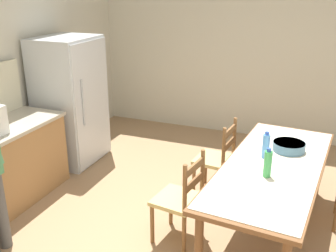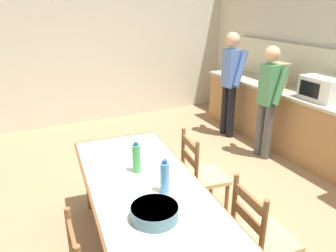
% 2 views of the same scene
% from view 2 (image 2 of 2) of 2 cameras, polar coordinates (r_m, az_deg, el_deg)
% --- Properties ---
extents(ground_plane, '(8.32, 8.32, 0.00)m').
position_cam_2_polar(ground_plane, '(3.64, 1.82, -14.22)').
color(ground_plane, '#9E7A56').
extents(wall_left, '(0.12, 5.20, 2.90)m').
position_cam_2_polar(wall_left, '(6.09, -12.86, 14.31)').
color(wall_left, beige).
rests_on(wall_left, ground).
extents(kitchen_counter, '(3.26, 0.66, 0.89)m').
position_cam_2_polar(kitchen_counter, '(5.26, 19.71, 1.36)').
color(kitchen_counter, '#9E7042').
rests_on(kitchen_counter, ground).
extents(counter_splashback, '(3.22, 0.03, 0.60)m').
position_cam_2_polar(counter_splashback, '(5.30, 23.11, 9.41)').
color(counter_splashback, beige).
rests_on(counter_splashback, kitchen_counter).
extents(microwave, '(0.50, 0.39, 0.30)m').
position_cam_2_polar(microwave, '(4.71, 25.37, 5.94)').
color(microwave, white).
rests_on(microwave, kitchen_counter).
extents(paper_bag, '(0.24, 0.16, 0.36)m').
position_cam_2_polar(paper_bag, '(5.20, 18.90, 8.41)').
color(paper_bag, tan).
rests_on(paper_bag, kitchen_counter).
extents(dining_table, '(2.27, 1.06, 0.75)m').
position_cam_2_polar(dining_table, '(2.61, -3.69, -12.01)').
color(dining_table, brown).
rests_on(dining_table, ground).
extents(bottle_near_centre, '(0.07, 0.07, 0.27)m').
position_cam_2_polar(bottle_near_centre, '(2.75, -5.51, -5.57)').
color(bottle_near_centre, green).
rests_on(bottle_near_centre, dining_table).
extents(bottle_off_centre, '(0.07, 0.07, 0.27)m').
position_cam_2_polar(bottle_off_centre, '(2.45, -0.57, -8.95)').
color(bottle_off_centre, '#4C8ED6').
rests_on(bottle_off_centre, dining_table).
extents(serving_bowl, '(0.32, 0.32, 0.09)m').
position_cam_2_polar(serving_bowl, '(2.22, -2.35, -14.69)').
color(serving_bowl, slate).
rests_on(serving_bowl, dining_table).
extents(chair_side_far_right, '(0.46, 0.44, 0.91)m').
position_cam_2_polar(chair_side_far_right, '(2.67, 15.77, -18.21)').
color(chair_side_far_right, brown).
rests_on(chair_side_far_right, ground).
extents(chair_side_far_left, '(0.47, 0.46, 0.91)m').
position_cam_2_polar(chair_side_far_left, '(3.37, 5.81, -8.63)').
color(chair_side_far_left, brown).
rests_on(chair_side_far_left, ground).
extents(person_at_sink, '(0.42, 0.29, 1.67)m').
position_cam_2_polar(person_at_sink, '(5.31, 10.82, 7.92)').
color(person_at_sink, black).
rests_on(person_at_sink, ground).
extents(person_at_counter, '(0.39, 0.27, 1.57)m').
position_cam_2_polar(person_at_counter, '(4.65, 17.01, 4.83)').
color(person_at_counter, '#4C4C4C').
rests_on(person_at_counter, ground).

